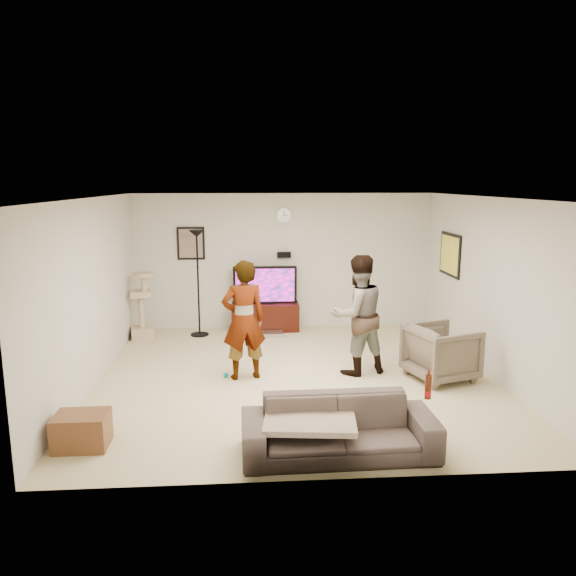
{
  "coord_description": "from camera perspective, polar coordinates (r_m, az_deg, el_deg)",
  "views": [
    {
      "loc": [
        -0.65,
        -7.38,
        2.72
      ],
      "look_at": [
        -0.11,
        0.2,
        1.24
      ],
      "focal_mm": 34.39,
      "sensor_mm": 36.0,
      "label": 1
    }
  ],
  "objects": [
    {
      "name": "toy_ball",
      "position": [
        7.9,
        -6.45,
        -8.93
      ],
      "size": [
        0.07,
        0.07,
        0.07
      ],
      "primitive_type": "sphere",
      "color": "#0095AD",
      "rests_on": "floor"
    },
    {
      "name": "armchair",
      "position": [
        7.97,
        15.57,
        -6.44
      ],
      "size": [
        1.05,
        1.03,
        0.76
      ],
      "primitive_type": "imported",
      "rotation": [
        0.0,
        0.0,
        1.88
      ],
      "color": "brown",
      "rests_on": "floor"
    },
    {
      "name": "wall_clock",
      "position": [
        10.14,
        -0.43,
        7.52
      ],
      "size": [
        0.26,
        0.04,
        0.26
      ],
      "primitive_type": "cylinder",
      "rotation": [
        1.57,
        0.0,
        0.0
      ],
      "color": "white",
      "rests_on": "wall_back"
    },
    {
      "name": "floor",
      "position": [
        7.9,
        0.88,
        -9.2
      ],
      "size": [
        5.5,
        5.5,
        0.02
      ],
      "primitive_type": "cube",
      "color": "#CABA87",
      "rests_on": "ground"
    },
    {
      "name": "picture_right",
      "position": [
        9.67,
        16.41,
        3.33
      ],
      "size": [
        0.03,
        0.78,
        0.62
      ],
      "primitive_type": "cube",
      "color": "yellow",
      "rests_on": "wall_right"
    },
    {
      "name": "tv_stand",
      "position": [
        10.19,
        -2.36,
        -2.98
      ],
      "size": [
        1.23,
        0.45,
        0.51
      ],
      "primitive_type": "cube",
      "color": "black",
      "rests_on": "floor"
    },
    {
      "name": "throw_blanket",
      "position": [
        5.64,
        2.26,
        -13.42
      ],
      "size": [
        0.97,
        0.8,
        0.06
      ],
      "primitive_type": "cube",
      "rotation": [
        0.0,
        0.0,
        -0.11
      ],
      "color": "tan",
      "rests_on": "sofa"
    },
    {
      "name": "console_box",
      "position": [
        9.87,
        -1.72,
        -4.77
      ],
      "size": [
        0.4,
        0.3,
        0.07
      ],
      "primitive_type": "cube",
      "color": "#B2B2B5",
      "rests_on": "floor"
    },
    {
      "name": "side_table",
      "position": [
        6.26,
        -20.55,
        -13.64
      ],
      "size": [
        0.54,
        0.41,
        0.36
      ],
      "primitive_type": "cube",
      "rotation": [
        0.0,
        0.0,
        0.0
      ],
      "color": "brown",
      "rests_on": "floor"
    },
    {
      "name": "picture_back",
      "position": [
        10.23,
        -10.01,
        4.57
      ],
      "size": [
        0.42,
        0.03,
        0.52
      ],
      "primitive_type": "cube",
      "color": "#79665D",
      "rests_on": "wall_back"
    },
    {
      "name": "sofa",
      "position": [
        5.72,
        5.28,
        -14.19
      ],
      "size": [
        1.96,
        0.8,
        0.57
      ],
      "primitive_type": "imported",
      "rotation": [
        0.0,
        0.0,
        0.02
      ],
      "color": "#493D38",
      "rests_on": "floor"
    },
    {
      "name": "person_left",
      "position": [
        7.62,
        -4.59,
        -3.32
      ],
      "size": [
        0.68,
        0.52,
        1.67
      ],
      "primitive_type": "imported",
      "rotation": [
        0.0,
        0.0,
        3.36
      ],
      "color": "#9EA1AD",
      "rests_on": "floor"
    },
    {
      "name": "wall_front",
      "position": [
        4.9,
        3.74,
        -6.43
      ],
      "size": [
        5.5,
        0.04,
        2.5
      ],
      "primitive_type": "cube",
      "color": "beige",
      "rests_on": "floor"
    },
    {
      "name": "beer_bottle",
      "position": [
        5.77,
        14.29,
        -9.87
      ],
      "size": [
        0.06,
        0.06,
        0.25
      ],
      "primitive_type": "cylinder",
      "color": "#4D1908",
      "rests_on": "sofa"
    },
    {
      "name": "wall_speaker",
      "position": [
        10.18,
        -0.42,
        3.46
      ],
      "size": [
        0.25,
        0.1,
        0.1
      ],
      "primitive_type": "cube",
      "color": "black",
      "rests_on": "wall_back"
    },
    {
      "name": "wall_right",
      "position": [
        8.26,
        20.28,
        0.09
      ],
      "size": [
        0.04,
        5.5,
        2.5
      ],
      "primitive_type": "cube",
      "color": "beige",
      "rests_on": "floor"
    },
    {
      "name": "person_right",
      "position": [
        7.86,
        7.21,
        -2.77
      ],
      "size": [
        0.99,
        0.87,
        1.71
      ],
      "primitive_type": "imported",
      "rotation": [
        0.0,
        0.0,
        3.45
      ],
      "color": "#385775",
      "rests_on": "floor"
    },
    {
      "name": "wall_back",
      "position": [
        10.26,
        -0.44,
        2.78
      ],
      "size": [
        5.5,
        0.04,
        2.5
      ],
      "primitive_type": "cube",
      "color": "beige",
      "rests_on": "floor"
    },
    {
      "name": "tv_screen",
      "position": [
        10.02,
        -2.38,
        0.29
      ],
      "size": [
        1.06,
        0.01,
        0.6
      ],
      "primitive_type": "cube",
      "color": "#EC15A4",
      "rests_on": "tv"
    },
    {
      "name": "tv",
      "position": [
        10.06,
        -2.39,
        0.33
      ],
      "size": [
        1.16,
        0.08,
        0.69
      ],
      "primitive_type": "cube",
      "color": "black",
      "rests_on": "tv_stand"
    },
    {
      "name": "ceiling",
      "position": [
        7.41,
        0.94,
        9.41
      ],
      "size": [
        5.5,
        5.5,
        0.02
      ],
      "primitive_type": "cube",
      "color": "white",
      "rests_on": "wall_back"
    },
    {
      "name": "wall_left",
      "position": [
        7.81,
        -19.62,
        -0.46
      ],
      "size": [
        0.04,
        5.5,
        2.5
      ],
      "primitive_type": "cube",
      "color": "beige",
      "rests_on": "floor"
    },
    {
      "name": "cat_tree",
      "position": [
        9.91,
        -14.95,
        -1.77
      ],
      "size": [
        0.45,
        0.45,
        1.18
      ],
      "primitive_type": "cube",
      "rotation": [
        0.0,
        0.0,
        0.22
      ],
      "color": "tan",
      "rests_on": "floor"
    },
    {
      "name": "floor_lamp",
      "position": [
        9.83,
        -9.28,
        0.44
      ],
      "size": [
        0.32,
        0.32,
        1.88
      ],
      "primitive_type": "cylinder",
      "color": "black",
      "rests_on": "floor"
    }
  ]
}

